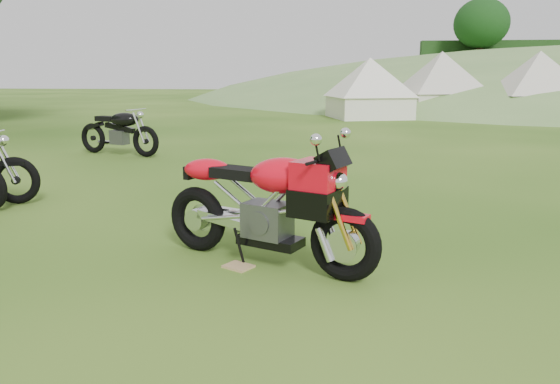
% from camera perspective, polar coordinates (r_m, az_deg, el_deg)
% --- Properties ---
extents(ground, '(120.00, 120.00, 0.00)m').
position_cam_1_polar(ground, '(5.36, 2.18, -7.02)').
color(ground, '#254F10').
rests_on(ground, ground).
extents(sport_motorcycle, '(2.21, 1.39, 1.31)m').
position_cam_1_polar(sport_motorcycle, '(5.05, -1.54, -0.50)').
color(sport_motorcycle, red).
rests_on(sport_motorcycle, ground).
extents(plywood_board, '(0.32, 0.30, 0.02)m').
position_cam_1_polar(plywood_board, '(5.15, -4.37, -7.76)').
color(plywood_board, tan).
rests_on(plywood_board, ground).
extents(vintage_moto_d, '(2.15, 1.14, 1.11)m').
position_cam_1_polar(vintage_moto_d, '(12.64, -16.55, 6.21)').
color(vintage_moto_d, black).
rests_on(vintage_moto_d, ground).
extents(tent_left, '(3.61, 3.61, 2.50)m').
position_cam_1_polar(tent_left, '(22.89, 9.31, 10.77)').
color(tent_left, white).
rests_on(tent_left, ground).
extents(tent_mid, '(3.78, 3.78, 2.71)m').
position_cam_1_polar(tent_mid, '(25.85, 16.43, 10.81)').
color(tent_mid, beige).
rests_on(tent_mid, ground).
extents(tent_right, '(3.34, 3.34, 2.67)m').
position_cam_1_polar(tent_right, '(25.25, 25.32, 10.09)').
color(tent_right, beige).
rests_on(tent_right, ground).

